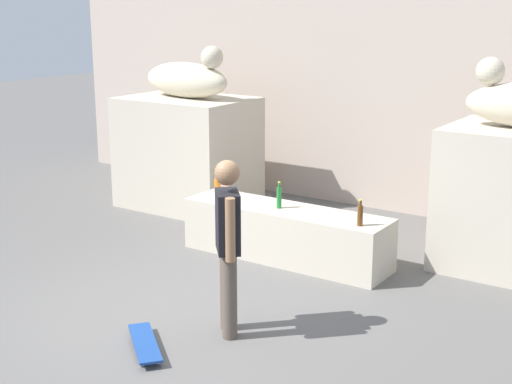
{
  "coord_description": "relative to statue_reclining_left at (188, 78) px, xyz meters",
  "views": [
    {
      "loc": [
        4.35,
        -5.04,
        3.02
      ],
      "look_at": [
        0.25,
        1.06,
        1.1
      ],
      "focal_mm": 50.89,
      "sensor_mm": 36.0,
      "label": 1
    }
  ],
  "objects": [
    {
      "name": "statue_reclining_left",
      "position": [
        0.0,
        0.0,
        0.0
      ],
      "size": [
        1.66,
        0.77,
        0.78
      ],
      "rotation": [
        0.0,
        0.0,
        -0.14
      ],
      "color": "beige",
      "rests_on": "pedestal_left"
    },
    {
      "name": "ledge_block",
      "position": [
        2.46,
        -1.22,
        -1.63
      ],
      "size": [
        2.6,
        0.67,
        0.64
      ],
      "primitive_type": "cube",
      "color": "beige",
      "rests_on": "ground_plane"
    },
    {
      "name": "ground_plane",
      "position": [
        2.46,
        -3.3,
        -1.94
      ],
      "size": [
        40.0,
        40.0,
        0.0
      ],
      "primitive_type": "plane",
      "color": "#605E5B"
    },
    {
      "name": "skater",
      "position": [
        3.09,
        -3.26,
        -1.02
      ],
      "size": [
        0.39,
        0.43,
        1.67
      ],
      "rotation": [
        0.0,
        0.0,
        5.44
      ],
      "color": "brown",
      "rests_on": "ground_plane"
    },
    {
      "name": "bottle_orange",
      "position": [
        1.32,
        -1.06,
        -1.2
      ],
      "size": [
        0.07,
        0.07,
        0.26
      ],
      "color": "orange",
      "rests_on": "ledge_block"
    },
    {
      "name": "pedestal_left",
      "position": [
        -0.04,
        0.0,
        -1.11
      ],
      "size": [
        1.89,
        1.38,
        1.66
      ],
      "primitive_type": "cube",
      "color": "beige",
      "rests_on": "ground_plane"
    },
    {
      "name": "bottle_green",
      "position": [
        2.38,
        -1.25,
        -1.17
      ],
      "size": [
        0.06,
        0.06,
        0.33
      ],
      "color": "#1E722D",
      "rests_on": "ledge_block"
    },
    {
      "name": "bottle_brown",
      "position": [
        3.5,
        -1.36,
        -1.18
      ],
      "size": [
        0.06,
        0.06,
        0.3
      ],
      "color": "#593314",
      "rests_on": "ledge_block"
    },
    {
      "name": "skateboard",
      "position": [
        2.67,
        -3.96,
        -1.88
      ],
      "size": [
        0.74,
        0.66,
        0.08
      ],
      "rotation": [
        0.0,
        0.0,
        5.59
      ],
      "color": "navy",
      "rests_on": "ground_plane"
    }
  ]
}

